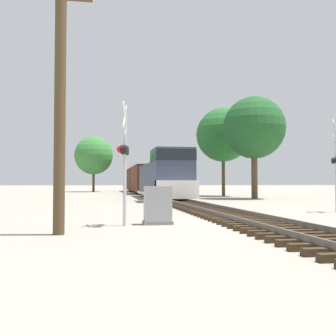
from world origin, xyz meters
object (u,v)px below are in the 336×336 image
Objects in this scene: relay_cabinet at (158,206)px; tree_deep_background at (94,155)px; tree_mid_background at (223,135)px; crossing_signal_near at (124,154)px; tree_far_right at (254,128)px; freight_train at (146,179)px; utility_pole at (60,101)px.

tree_deep_background reaches higher than relay_cabinet.
crossing_signal_near is at bearing -113.71° from tree_mid_background.
crossing_signal_near is 30.64m from tree_mid_background.
crossing_signal_near reaches higher than relay_cabinet.
relay_cabinet is at bearing -119.90° from tree_far_right.
freight_train is at bearing -177.19° from crossing_signal_near.
freight_train is at bearing -64.69° from tree_deep_background.
tree_deep_background is at bearing -167.32° from crossing_signal_near.
freight_train is 4.68× the size of tree_mid_background.
freight_train is 36.50m from crossing_signal_near.
relay_cabinet is (-3.35, -35.93, -1.22)m from freight_train.
crossing_signal_near is 24.78m from tree_far_right.
crossing_signal_near is at bearing 45.98° from utility_pole.
utility_pole reaches higher than crossing_signal_near.
utility_pole is 0.83× the size of tree_deep_background.
tree_mid_background reaches higher than crossing_signal_near.
tree_mid_background is at bearing 64.60° from utility_pole.
crossing_signal_near is 0.44× the size of tree_mid_background.
crossing_signal_near is 0.57× the size of utility_pole.
tree_mid_background is (12.20, 27.78, 4.25)m from crossing_signal_near.
utility_pole is (-6.51, -38.22, 1.95)m from freight_train.
crossing_signal_near is at bearing -87.32° from tree_deep_background.
crossing_signal_near is (-4.57, -36.21, 0.58)m from freight_train.
utility_pole is (-3.16, -2.29, 3.17)m from relay_cabinet.
tree_far_right is 33.87m from tree_deep_background.
tree_far_right is 1.05× the size of tree_deep_background.
tree_mid_background is (7.64, -8.43, 4.83)m from freight_train.
crossing_signal_near is 0.45× the size of tree_far_right.
tree_deep_background is (-0.44, 52.92, 2.05)m from utility_pole.
tree_far_right is (8.40, -15.49, 4.64)m from freight_train.
crossing_signal_near is at bearing -97.19° from freight_train.
freight_train is 36.10m from relay_cabinet.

